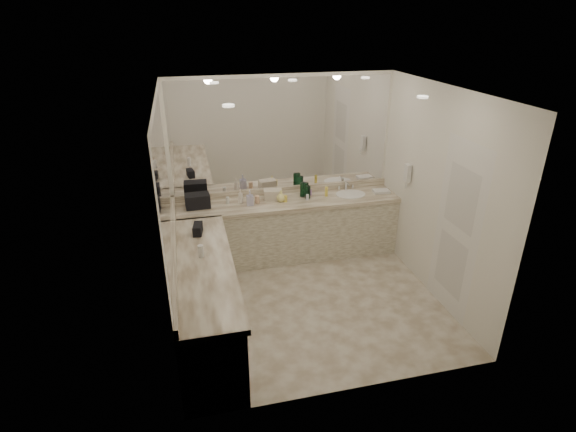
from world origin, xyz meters
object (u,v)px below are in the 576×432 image
object	(u,v)px
soap_bottle_a	(240,196)
black_toiletry_bag	(198,201)
cream_cosmetic_case	(273,195)
wall_phone	(408,173)
hand_towel	(381,191)
soap_bottle_c	(281,196)
soap_bottle_b	(250,198)
sink	(351,195)

from	to	relation	value
soap_bottle_a	black_toiletry_bag	bearing A→B (deg)	-177.48
black_toiletry_bag	soap_bottle_a	size ratio (longest dim) A/B	1.68
cream_cosmetic_case	soap_bottle_a	bearing A→B (deg)	-167.32
wall_phone	hand_towel	xyz separation A→B (m)	(-0.14, 0.47, -0.43)
soap_bottle_a	hand_towel	bearing A→B (deg)	-2.63
wall_phone	soap_bottle_c	distance (m)	1.76
cream_cosmetic_case	soap_bottle_b	size ratio (longest dim) A/B	1.18
hand_towel	soap_bottle_c	xyz separation A→B (m)	(-1.52, 0.01, 0.06)
hand_towel	soap_bottle_b	world-z (taller)	soap_bottle_b
sink	hand_towel	distance (m)	0.47
black_toiletry_bag	hand_towel	xyz separation A→B (m)	(2.67, -0.07, -0.07)
black_toiletry_bag	cream_cosmetic_case	xyz separation A→B (m)	(1.06, 0.05, -0.02)
black_toiletry_bag	soap_bottle_a	distance (m)	0.59
wall_phone	cream_cosmetic_case	distance (m)	1.89
cream_cosmetic_case	soap_bottle_b	distance (m)	0.37
sink	black_toiletry_bag	world-z (taller)	black_toiletry_bag
wall_phone	soap_bottle_b	distance (m)	2.18
sink	wall_phone	world-z (taller)	wall_phone
cream_cosmetic_case	soap_bottle_c	bearing A→B (deg)	-37.91
soap_bottle_b	soap_bottle_c	world-z (taller)	soap_bottle_b
sink	soap_bottle_b	distance (m)	1.50
soap_bottle_c	hand_towel	bearing A→B (deg)	-0.55
sink	soap_bottle_c	size ratio (longest dim) A/B	2.66
wall_phone	cream_cosmetic_case	size ratio (longest dim) A/B	0.97
wall_phone	soap_bottle_b	bearing A→B (deg)	167.79
black_toiletry_bag	soap_bottle_c	xyz separation A→B (m)	(1.15, -0.05, -0.01)
cream_cosmetic_case	hand_towel	size ratio (longest dim) A/B	1.05
soap_bottle_b	soap_bottle_c	bearing A→B (deg)	3.30
soap_bottle_b	soap_bottle_a	bearing A→B (deg)	137.60
cream_cosmetic_case	soap_bottle_c	xyz separation A→B (m)	(0.09, -0.10, 0.01)
sink	cream_cosmetic_case	distance (m)	1.15
black_toiletry_bag	wall_phone	bearing A→B (deg)	-10.79
soap_bottle_b	cream_cosmetic_case	bearing A→B (deg)	20.32
black_toiletry_bag	hand_towel	distance (m)	2.68
soap_bottle_a	soap_bottle_c	bearing A→B (deg)	-8.20
wall_phone	soap_bottle_c	world-z (taller)	wall_phone
wall_phone	hand_towel	size ratio (longest dim) A/B	1.02
sink	soap_bottle_b	world-z (taller)	soap_bottle_b
black_toiletry_bag	cream_cosmetic_case	distance (m)	1.06
wall_phone	soap_bottle_b	xyz separation A→B (m)	(-2.10, 0.46, -0.35)
cream_cosmetic_case	soap_bottle_b	bearing A→B (deg)	-149.84
sink	black_toiletry_bag	distance (m)	2.21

